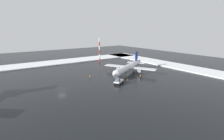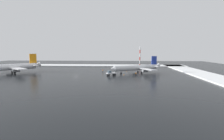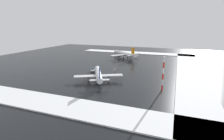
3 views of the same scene
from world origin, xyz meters
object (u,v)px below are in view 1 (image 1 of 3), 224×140
ground_crew_mid_apron (140,76)px  traffic_cone_near_nose (127,79)px  pushback_tug (119,81)px  ground_crew_beside_wing (90,77)px  airplane_far_rear (128,67)px  traffic_cone_wingtip_side (126,70)px  traffic_cone_mid_line (109,71)px  antenna_mast (99,50)px

ground_crew_mid_apron → traffic_cone_near_nose: size_ratio=3.11×
pushback_tug → ground_crew_beside_wing: pushback_tug is taller
airplane_far_rear → pushback_tug: airplane_far_rear is taller
traffic_cone_wingtip_side → airplane_far_rear: bearing=59.7°
airplane_far_rear → traffic_cone_wingtip_side: airplane_far_rear is taller
ground_crew_beside_wing → traffic_cone_near_nose: bearing=-19.6°
pushback_tug → traffic_cone_near_nose: bearing=172.4°
pushback_tug → traffic_cone_mid_line: pushback_tug is taller
airplane_far_rear → traffic_cone_wingtip_side: bearing=-148.1°
ground_crew_mid_apron → antenna_mast: bearing=163.4°
pushback_tug → antenna_mast: 48.17m
traffic_cone_mid_line → traffic_cone_wingtip_side: same height
pushback_tug → traffic_cone_near_nose: 7.09m
antenna_mast → traffic_cone_mid_line: size_ratio=28.32×
airplane_far_rear → pushback_tug: (13.78, 10.42, -1.76)m
ground_crew_beside_wing → traffic_cone_wingtip_side: bearing=30.0°
ground_crew_mid_apron → traffic_cone_mid_line: ground_crew_mid_apron is taller
pushback_tug → traffic_cone_near_nose: pushback_tug is taller
antenna_mast → traffic_cone_near_nose: antenna_mast is taller
antenna_mast → traffic_cone_near_nose: bearing=74.0°
airplane_far_rear → traffic_cone_near_nose: airplane_far_rear is taller
antenna_mast → traffic_cone_mid_line: bearing=68.0°
airplane_far_rear → ground_crew_mid_apron: size_ratio=16.73×
traffic_cone_near_nose → traffic_cone_wingtip_side: 17.46m
antenna_mast → traffic_cone_wingtip_side: 28.75m
ground_crew_mid_apron → traffic_cone_wingtip_side: bearing=154.3°
ground_crew_mid_apron → traffic_cone_near_nose: 6.17m
antenna_mast → traffic_cone_near_nose: size_ratio=28.32×
traffic_cone_near_nose → airplane_far_rear: bearing=-132.0°
pushback_tug → ground_crew_mid_apron: bearing=155.9°
ground_crew_mid_apron → traffic_cone_mid_line: (4.29, -17.77, -0.70)m
antenna_mast → traffic_cone_near_nose: 43.89m
ground_crew_mid_apron → airplane_far_rear: bearing=163.6°
antenna_mast → ground_crew_beside_wing: bearing=52.4°
airplane_far_rear → traffic_cone_mid_line: size_ratio=52.02×
pushback_tug → antenna_mast: bearing=-140.6°
airplane_far_rear → pushback_tug: bearing=9.3°
antenna_mast → traffic_cone_mid_line: 28.42m
airplane_far_rear → pushback_tug: size_ratio=5.62×
ground_crew_beside_wing → traffic_cone_wingtip_side: size_ratio=3.11×
ground_crew_beside_wing → traffic_cone_near_nose: size_ratio=3.11×
ground_crew_mid_apron → traffic_cone_near_nose: bearing=-114.0°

